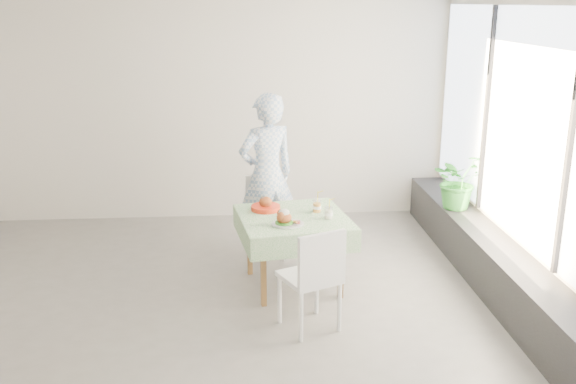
{
  "coord_description": "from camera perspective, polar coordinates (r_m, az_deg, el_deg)",
  "views": [
    {
      "loc": [
        0.3,
        -5.76,
        2.78
      ],
      "look_at": [
        0.76,
        0.26,
        0.98
      ],
      "focal_mm": 40.0,
      "sensor_mm": 36.0,
      "label": 1
    }
  ],
  "objects": [
    {
      "name": "window_pane",
      "position": [
        6.44,
        20.25,
        5.5
      ],
      "size": [
        0.01,
        4.8,
        2.18
      ],
      "primitive_type": "cube",
      "color": "#D1E0F9",
      "rests_on": "ground"
    },
    {
      "name": "window_ledge",
      "position": [
        6.76,
        17.75,
        -6.17
      ],
      "size": [
        0.4,
        4.8,
        0.5
      ],
      "primitive_type": "cube",
      "color": "black",
      "rests_on": "ground"
    },
    {
      "name": "cafe_table",
      "position": [
        6.42,
        0.48,
        -4.54
      ],
      "size": [
        1.19,
        1.19,
        0.74
      ],
      "color": "brown",
      "rests_on": "ground"
    },
    {
      "name": "second_dish",
      "position": [
        6.5,
        -2.0,
        -1.26
      ],
      "size": [
        0.3,
        0.3,
        0.14
      ],
      "color": "red",
      "rests_on": "cafe_table"
    },
    {
      "name": "wall_back",
      "position": [
        8.38,
        -6.44,
        7.03
      ],
      "size": [
        6.0,
        0.02,
        2.8
      ],
      "primitive_type": "cube",
      "color": "silver",
      "rests_on": "ground"
    },
    {
      "name": "chair_near",
      "position": [
        5.68,
        1.99,
        -9.35
      ],
      "size": [
        0.59,
        0.59,
        0.95
      ],
      "color": "white",
      "rests_on": "ground"
    },
    {
      "name": "diner",
      "position": [
        7.14,
        -1.9,
        1.5
      ],
      "size": [
        0.79,
        0.67,
        1.84
      ],
      "primitive_type": "imported",
      "rotation": [
        0.0,
        0.0,
        3.56
      ],
      "color": "#7FA2CC",
      "rests_on": "ground"
    },
    {
      "name": "juice_cup_orange",
      "position": [
        6.44,
        2.59,
        -1.29
      ],
      "size": [
        0.09,
        0.09,
        0.26
      ],
      "color": "white",
      "rests_on": "cafe_table"
    },
    {
      "name": "main_dish",
      "position": [
        6.07,
        -0.19,
        -2.48
      ],
      "size": [
        0.31,
        0.31,
        0.16
      ],
      "color": "white",
      "rests_on": "cafe_table"
    },
    {
      "name": "floor",
      "position": [
        6.4,
        -6.74,
        -9.25
      ],
      "size": [
        6.0,
        6.0,
        0.0
      ],
      "primitive_type": "plane",
      "color": "#63615E",
      "rests_on": "ground"
    },
    {
      "name": "wall_right",
      "position": [
        6.5,
        20.27,
        3.34
      ],
      "size": [
        0.02,
        5.0,
        2.8
      ],
      "primitive_type": "cube",
      "color": "silver",
      "rests_on": "ground"
    },
    {
      "name": "chair_far",
      "position": [
        7.25,
        -2.0,
        -3.58
      ],
      "size": [
        0.44,
        0.44,
        0.9
      ],
      "color": "white",
      "rests_on": "ground"
    },
    {
      "name": "wall_front",
      "position": [
        3.55,
        -8.98,
        -6.45
      ],
      "size": [
        6.0,
        0.02,
        2.8
      ],
      "primitive_type": "cube",
      "color": "silver",
      "rests_on": "ground"
    },
    {
      "name": "juice_cup_lemonade",
      "position": [
        6.25,
        3.63,
        -1.89
      ],
      "size": [
        0.08,
        0.08,
        0.24
      ],
      "color": "white",
      "rests_on": "cafe_table"
    },
    {
      "name": "potted_plant",
      "position": [
        7.53,
        14.88,
        1.01
      ],
      "size": [
        0.75,
        0.72,
        0.65
      ],
      "primitive_type": "imported",
      "rotation": [
        0.0,
        0.0,
        0.46
      ],
      "color": "#2C7F2A",
      "rests_on": "window_ledge"
    }
  ]
}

